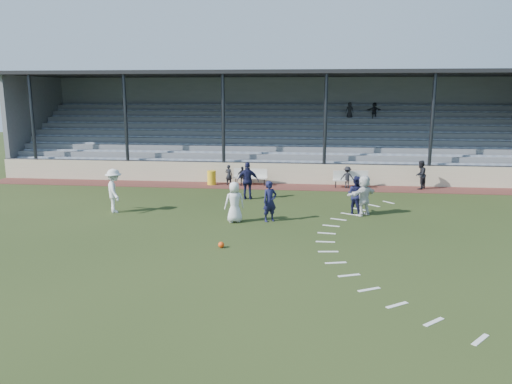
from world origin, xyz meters
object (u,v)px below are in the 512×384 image
at_px(bench_right, 351,178).
at_px(trash_bin, 212,178).
at_px(football, 221,245).
at_px(player_white_lead, 234,202).
at_px(bench_left, 250,175).
at_px(player_navy_lead, 270,201).
at_px(official, 420,175).

relative_size(bench_right, trash_bin, 2.47).
distance_m(bench_right, football, 12.99).
xyz_separation_m(trash_bin, player_white_lead, (2.65, -8.22, 0.43)).
distance_m(bench_left, football, 11.99).
distance_m(football, player_white_lead, 3.62).
bearing_deg(player_navy_lead, official, 12.31).
height_order(football, player_navy_lead, player_navy_lead).
bearing_deg(bench_right, bench_left, 172.39).
bearing_deg(player_white_lead, trash_bin, -94.97).
relative_size(bench_left, football, 9.39).
xyz_separation_m(player_white_lead, official, (9.24, 8.23, -0.03)).
bearing_deg(bench_right, player_white_lead, -129.27).
distance_m(trash_bin, official, 11.90).
bearing_deg(player_navy_lead, bench_left, 69.54).
distance_m(trash_bin, football, 12.07).
distance_m(player_white_lead, official, 12.38).
xyz_separation_m(trash_bin, official, (11.89, 0.01, 0.40)).
xyz_separation_m(bench_right, player_white_lead, (-5.40, -8.29, 0.28)).
bearing_deg(player_white_lead, player_navy_lead, 168.37).
xyz_separation_m(bench_right, trash_bin, (-8.06, -0.07, -0.15)).
xyz_separation_m(bench_left, bench_right, (5.80, -0.14, 0.00)).
relative_size(bench_right, player_navy_lead, 1.17).
relative_size(football, player_white_lead, 0.13).
height_order(bench_right, player_navy_lead, player_navy_lead).
bearing_deg(trash_bin, bench_left, 5.50).
relative_size(trash_bin, official, 0.51).
relative_size(player_white_lead, official, 1.07).
relative_size(football, player_navy_lead, 0.12).
height_order(trash_bin, player_white_lead, player_white_lead).
distance_m(bench_left, trash_bin, 2.28).
bearing_deg(football, player_white_lead, 91.23).
height_order(player_white_lead, player_navy_lead, player_navy_lead).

